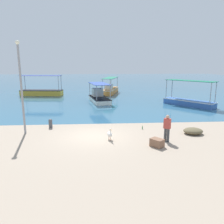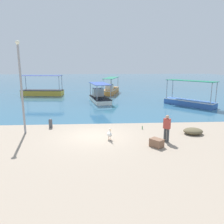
# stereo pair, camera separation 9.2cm
# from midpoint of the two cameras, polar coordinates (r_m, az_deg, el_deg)

# --- Properties ---
(ground) EXTENTS (120.00, 120.00, 0.00)m
(ground) POSITION_cam_midpoint_polar(r_m,az_deg,el_deg) (14.66, -4.57, -6.23)
(ground) COLOR tan
(harbor_water) EXTENTS (110.00, 90.00, 0.00)m
(harbor_water) POSITION_cam_midpoint_polar(r_m,az_deg,el_deg) (62.07, -3.83, 8.06)
(harbor_water) COLOR #316280
(harbor_water) RESTS_ON ground
(fishing_boat_far_left) EXTENTS (6.37, 2.50, 3.02)m
(fishing_boat_far_left) POSITION_cam_midpoint_polar(r_m,az_deg,el_deg) (35.03, -17.62, 5.14)
(fishing_boat_far_left) COLOR gold
(fishing_boat_far_left) RESTS_ON harbor_water
(fishing_boat_near_right) EXTENTS (4.86, 5.51, 2.87)m
(fishing_boat_near_right) POSITION_cam_midpoint_polar(r_m,az_deg,el_deg) (26.47, 19.64, 2.69)
(fishing_boat_near_right) COLOR #3662AF
(fishing_boat_near_right) RESTS_ON harbor_water
(fishing_boat_near_left) EXTENTS (2.90, 5.46, 2.33)m
(fishing_boat_near_left) POSITION_cam_midpoint_polar(r_m,az_deg,el_deg) (27.79, -3.21, 3.96)
(fishing_boat_near_left) COLOR white
(fishing_boat_near_left) RESTS_ON harbor_water
(fishing_boat_outer) EXTENTS (3.06, 6.58, 2.56)m
(fishing_boat_outer) POSITION_cam_midpoint_polar(r_m,az_deg,el_deg) (35.21, -0.20, 5.84)
(fishing_boat_outer) COLOR orange
(fishing_boat_outer) RESTS_ON harbor_water
(pelican) EXTENTS (0.40, 0.80, 0.80)m
(pelican) POSITION_cam_midpoint_polar(r_m,az_deg,el_deg) (13.76, -0.49, -5.80)
(pelican) COLOR #E0997A
(pelican) RESTS_ON ground
(lamp_post) EXTENTS (0.28, 0.28, 6.15)m
(lamp_post) POSITION_cam_midpoint_polar(r_m,az_deg,el_deg) (15.68, -22.52, 6.96)
(lamp_post) COLOR gray
(lamp_post) RESTS_ON ground
(mooring_bollard) EXTENTS (0.28, 0.28, 0.70)m
(mooring_bollard) POSITION_cam_midpoint_polar(r_m,az_deg,el_deg) (16.93, -15.61, -2.78)
(mooring_bollard) COLOR #47474C
(mooring_bollard) RESTS_ON ground
(fisherman_standing) EXTENTS (0.45, 0.42, 1.69)m
(fisherman_standing) POSITION_cam_midpoint_polar(r_m,az_deg,el_deg) (13.68, 14.31, -3.97)
(fisherman_standing) COLOR #3C3F42
(fisherman_standing) RESTS_ON ground
(net_pile) EXTENTS (1.30, 1.11, 0.41)m
(net_pile) POSITION_cam_midpoint_polar(r_m,az_deg,el_deg) (15.94, 20.57, -4.68)
(net_pile) COLOR brown
(net_pile) RESTS_ON ground
(cargo_crate) EXTENTS (0.85, 0.88, 0.48)m
(cargo_crate) POSITION_cam_midpoint_polar(r_m,az_deg,el_deg) (12.95, 11.78, -7.90)
(cargo_crate) COLOR brown
(cargo_crate) RESTS_ON ground
(glass_bottle) EXTENTS (0.07, 0.07, 0.27)m
(glass_bottle) POSITION_cam_midpoint_polar(r_m,az_deg,el_deg) (16.19, 8.09, -4.10)
(glass_bottle) COLOR #3F7F4C
(glass_bottle) RESTS_ON ground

